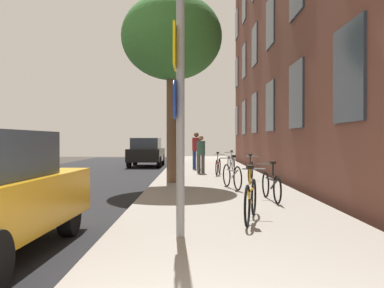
% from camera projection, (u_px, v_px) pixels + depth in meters
% --- Properties ---
extents(ground_plane, '(41.80, 41.80, 0.00)m').
position_uv_depth(ground_plane, '(128.00, 177.00, 17.20)').
color(ground_plane, '#332D28').
extents(road_asphalt, '(7.00, 38.00, 0.01)m').
position_uv_depth(road_asphalt, '(77.00, 177.00, 17.21)').
color(road_asphalt, black).
rests_on(road_asphalt, ground).
extents(sidewalk, '(4.20, 38.00, 0.12)m').
position_uv_depth(sidewalk, '(213.00, 175.00, 17.19)').
color(sidewalk, gray).
rests_on(sidewalk, ground).
extents(sign_post, '(0.16, 0.60, 3.51)m').
position_uv_depth(sign_post, '(181.00, 102.00, 5.98)').
color(sign_post, gray).
rests_on(sign_post, sidewalk).
extents(traffic_light, '(0.43, 0.24, 3.29)m').
position_uv_depth(traffic_light, '(178.00, 124.00, 23.16)').
color(traffic_light, black).
rests_on(traffic_light, sidewalk).
extents(tree_near, '(3.31, 3.31, 6.19)m').
position_uv_depth(tree_near, '(174.00, 38.00, 13.74)').
color(tree_near, brown).
rests_on(tree_near, sidewalk).
extents(bicycle_0, '(0.56, 1.70, 0.97)m').
position_uv_depth(bicycle_0, '(253.00, 199.00, 7.17)').
color(bicycle_0, black).
rests_on(bicycle_0, sidewalk).
extents(bicycle_1, '(0.42, 1.69, 0.92)m').
position_uv_depth(bicycle_1, '(273.00, 185.00, 9.57)').
color(bicycle_1, black).
rests_on(bicycle_1, sidewalk).
extents(bicycle_2, '(0.53, 1.64, 0.97)m').
position_uv_depth(bicycle_2, '(234.00, 175.00, 11.97)').
color(bicycle_2, black).
rests_on(bicycle_2, sidewalk).
extents(bicycle_3, '(0.54, 1.68, 0.92)m').
position_uv_depth(bicycle_3, '(252.00, 170.00, 14.37)').
color(bicycle_3, black).
rests_on(bicycle_3, sidewalk).
extents(bicycle_4, '(0.46, 1.62, 0.92)m').
position_uv_depth(bicycle_4, '(220.00, 166.00, 16.77)').
color(bicycle_4, black).
rests_on(bicycle_4, sidewalk).
extents(bicycle_5, '(0.42, 1.63, 0.93)m').
position_uv_depth(bicycle_5, '(233.00, 163.00, 19.17)').
color(bicycle_5, black).
rests_on(bicycle_5, sidewalk).
extents(pedestrian_0, '(0.48, 0.48, 1.59)m').
position_uv_depth(pedestrian_0, '(203.00, 152.00, 17.61)').
color(pedestrian_0, '#4C4742').
rests_on(pedestrian_0, sidewalk).
extents(pedestrian_1, '(0.49, 0.49, 1.77)m').
position_uv_depth(pedestrian_1, '(198.00, 148.00, 20.15)').
color(pedestrian_1, navy).
rests_on(pedestrian_1, sidewalk).
extents(car_1, '(1.86, 3.92, 1.62)m').
position_uv_depth(car_1, '(148.00, 152.00, 23.85)').
color(car_1, black).
rests_on(car_1, road_asphalt).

